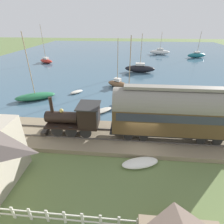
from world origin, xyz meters
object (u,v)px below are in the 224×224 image
at_px(sailboat_white, 160,52).
at_px(sailboat_brown, 117,83).
at_px(rowboat_mid_harbor, 102,111).
at_px(sailboat_red, 46,61).
at_px(rowboat_off_pier, 170,106).
at_px(rowboat_far_out, 77,92).
at_px(sailboat_blue, 221,96).
at_px(steam_locomotive, 77,117).
at_px(sailboat_teal, 197,55).
at_px(passenger_coach, 174,111).
at_px(sailboat_black, 140,68).
at_px(sailboat_gray, 128,101).
at_px(sailboat_green, 35,96).
at_px(beached_dinghy, 140,163).

bearing_deg(sailboat_white, sailboat_brown, 168.10).
bearing_deg(rowboat_mid_harbor, sailboat_white, -60.54).
height_order(sailboat_red, rowboat_off_pier, sailboat_red).
bearing_deg(rowboat_far_out, sailboat_red, -13.99).
bearing_deg(sailboat_blue, steam_locomotive, 87.44).
xyz_separation_m(sailboat_teal, sailboat_red, (-10.70, 40.15, -0.13)).
distance_m(rowboat_mid_harbor, rowboat_off_pier, 8.59).
xyz_separation_m(rowboat_mid_harbor, rowboat_far_out, (5.64, 4.59, 0.03)).
height_order(passenger_coach, sailboat_black, sailboat_black).
height_order(steam_locomotive, sailboat_black, sailboat_black).
height_order(sailboat_teal, rowboat_far_out, sailboat_teal).
bearing_deg(steam_locomotive, rowboat_mid_harbor, -15.11).
bearing_deg(sailboat_gray, steam_locomotive, 149.30).
bearing_deg(sailboat_gray, sailboat_black, -7.86).
bearing_deg(rowboat_off_pier, sailboat_red, 95.98).
distance_m(sailboat_gray, sailboat_white, 38.99).
relative_size(steam_locomotive, sailboat_gray, 0.64).
distance_m(steam_locomotive, rowboat_far_out, 11.33).
height_order(sailboat_blue, sailboat_green, sailboat_green).
bearing_deg(beached_dinghy, sailboat_blue, -41.06).
xyz_separation_m(rowboat_off_pier, rowboat_far_out, (3.53, 12.92, 0.02)).
relative_size(passenger_coach, rowboat_mid_harbor, 3.73).
height_order(sailboat_black, sailboat_green, sailboat_green).
bearing_deg(passenger_coach, sailboat_gray, 26.29).
bearing_deg(passenger_coach, sailboat_brown, 21.36).
bearing_deg(beached_dinghy, sailboat_green, 50.91).
height_order(sailboat_black, rowboat_off_pier, sailboat_black).
xyz_separation_m(sailboat_gray, beached_dinghy, (-10.58, -0.99, -0.33)).
relative_size(sailboat_gray, rowboat_off_pier, 3.63).
xyz_separation_m(sailboat_brown, sailboat_white, (31.20, -11.34, 0.18)).
relative_size(sailboat_white, rowboat_off_pier, 2.88).
height_order(sailboat_blue, sailboat_black, sailboat_black).
bearing_deg(beached_dinghy, sailboat_black, -2.70).
bearing_deg(passenger_coach, steam_locomotive, 90.00).
xyz_separation_m(sailboat_brown, rowboat_far_out, (-3.37, 5.86, -0.39)).
xyz_separation_m(passenger_coach, beached_dinghy, (-3.12, 2.69, -2.86)).
relative_size(steam_locomotive, sailboat_brown, 0.71).
relative_size(sailboat_green, beached_dinghy, 2.84).
relative_size(sailboat_white, sailboat_green, 0.76).
distance_m(sailboat_teal, sailboat_white, 10.67).
bearing_deg(sailboat_teal, rowboat_off_pier, 146.36).
distance_m(rowboat_off_pier, rowboat_far_out, 13.39).
bearing_deg(passenger_coach, rowboat_mid_harbor, 53.23).
bearing_deg(sailboat_gray, beached_dinghy, -174.51).
relative_size(rowboat_off_pier, rowboat_far_out, 1.08).
xyz_separation_m(sailboat_black, rowboat_far_out, (-12.76, 9.92, -0.58)).
distance_m(sailboat_green, rowboat_far_out, 5.65).
bearing_deg(sailboat_red, sailboat_gray, -109.66).
bearing_deg(rowboat_mid_harbor, sailboat_blue, -115.35).
bearing_deg(sailboat_black, sailboat_teal, -40.82).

